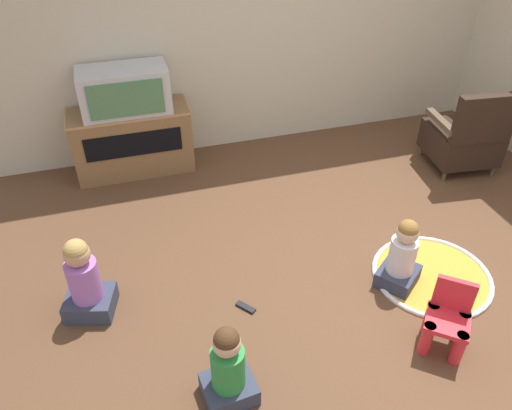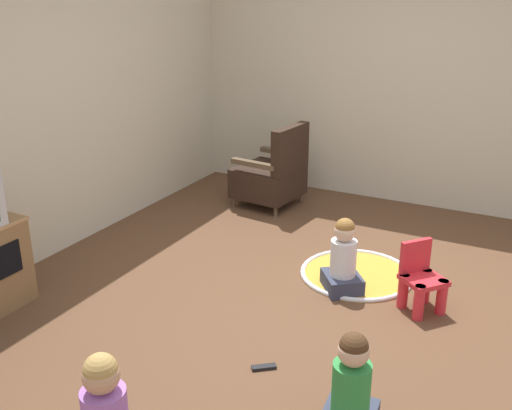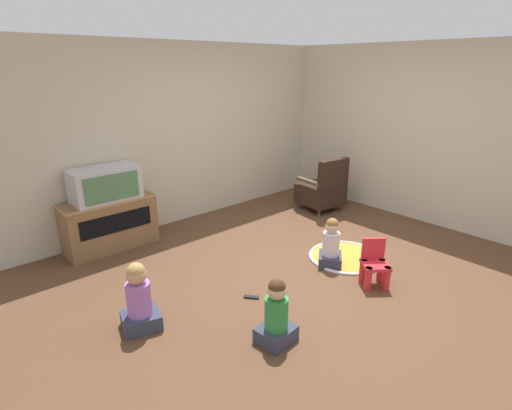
% 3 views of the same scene
% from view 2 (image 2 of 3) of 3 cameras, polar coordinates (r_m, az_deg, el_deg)
% --- Properties ---
extents(ground_plane, '(30.00, 30.00, 0.00)m').
position_cam_2_polar(ground_plane, '(4.56, 5.48, -8.20)').
color(ground_plane, brown).
extents(wall_back, '(5.37, 0.12, 2.52)m').
position_cam_2_polar(wall_back, '(5.15, -19.99, 8.96)').
color(wall_back, beige).
rests_on(wall_back, ground_plane).
extents(wall_right, '(0.12, 5.34, 2.52)m').
position_cam_2_polar(wall_right, '(6.22, 17.06, 11.08)').
color(wall_right, beige).
rests_on(wall_right, ground_plane).
extents(black_armchair, '(0.66, 0.67, 0.86)m').
position_cam_2_polar(black_armchair, '(6.14, 1.55, 2.89)').
color(black_armchair, brown).
rests_on(black_armchair, ground_plane).
extents(yellow_kid_chair, '(0.37, 0.37, 0.49)m').
position_cam_2_polar(yellow_kid_chair, '(4.38, 15.45, -7.17)').
color(yellow_kid_chair, red).
rests_on(yellow_kid_chair, ground_plane).
extents(play_mat, '(0.89, 0.89, 0.04)m').
position_cam_2_polar(play_mat, '(4.84, 9.56, -6.48)').
color(play_mat, gold).
rests_on(play_mat, ground_plane).
extents(child_watching_left, '(0.32, 0.29, 0.59)m').
position_cam_2_polar(child_watching_left, '(3.18, 9.03, -17.08)').
color(child_watching_left, '#33384C').
rests_on(child_watching_left, ground_plane).
extents(child_watching_center, '(0.39, 0.39, 0.58)m').
position_cam_2_polar(child_watching_center, '(4.49, 8.30, -5.19)').
color(child_watching_center, '#33384C').
rests_on(child_watching_center, ground_plane).
extents(remote_control, '(0.13, 0.14, 0.02)m').
position_cam_2_polar(remote_control, '(3.72, 0.76, -15.19)').
color(remote_control, black).
rests_on(remote_control, ground_plane).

